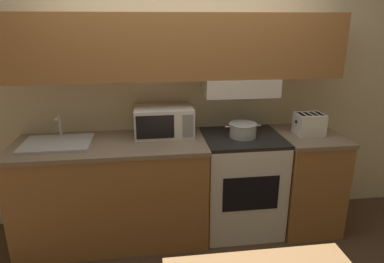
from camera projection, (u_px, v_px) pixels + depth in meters
ground_plane at (180, 211)px, 3.59m from camera, size 16.00×16.00×0.00m
wall_back at (180, 74)px, 3.09m from camera, size 5.27×0.38×2.55m
lower_counter_main at (113, 191)px, 3.05m from camera, size 1.64×0.70×0.92m
lower_counter_right_stub at (304, 179)px, 3.28m from camera, size 0.55×0.70×0.92m
stove_range at (240, 182)px, 3.21m from camera, size 0.70×0.65×0.92m
cooking_pot at (243, 130)px, 3.03m from camera, size 0.33×0.25×0.13m
microwave at (164, 121)px, 3.06m from camera, size 0.52×0.35×0.26m
toaster at (309, 124)px, 3.09m from camera, size 0.25×0.20×0.19m
sink_basin at (57, 143)px, 2.85m from camera, size 0.55×0.42×0.21m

